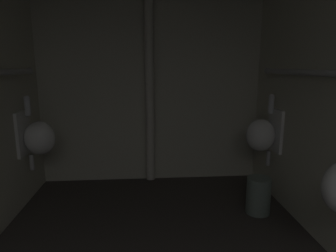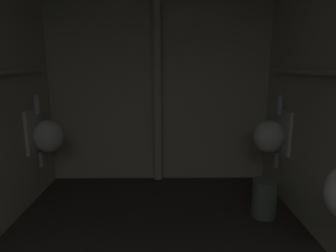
# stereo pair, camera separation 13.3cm
# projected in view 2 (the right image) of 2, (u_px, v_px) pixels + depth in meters

# --- Properties ---
(wall_back) EXTENTS (2.70, 0.06, 2.43)m
(wall_back) POSITION_uv_depth(u_px,v_px,m) (159.00, 80.00, 3.46)
(wall_back) COLOR beige
(wall_back) RESTS_ON ground
(urinal_left_mid) EXTENTS (0.32, 0.30, 0.76)m
(urinal_left_mid) POSITION_uv_depth(u_px,v_px,m) (46.00, 135.00, 3.00)
(urinal_left_mid) COLOR white
(urinal_right_far) EXTENTS (0.32, 0.30, 0.76)m
(urinal_right_far) POSITION_uv_depth(u_px,v_px,m) (271.00, 136.00, 2.98)
(urinal_right_far) COLOR white
(standpipe_back_wall) EXTENTS (0.10, 0.10, 2.38)m
(standpipe_back_wall) POSITION_uv_depth(u_px,v_px,m) (157.00, 80.00, 3.35)
(standpipe_back_wall) COLOR beige
(standpipe_back_wall) RESTS_ON ground
(waste_bin) EXTENTS (0.23, 0.23, 0.35)m
(waste_bin) POSITION_uv_depth(u_px,v_px,m) (264.00, 198.00, 2.72)
(waste_bin) COLOR slate
(waste_bin) RESTS_ON ground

